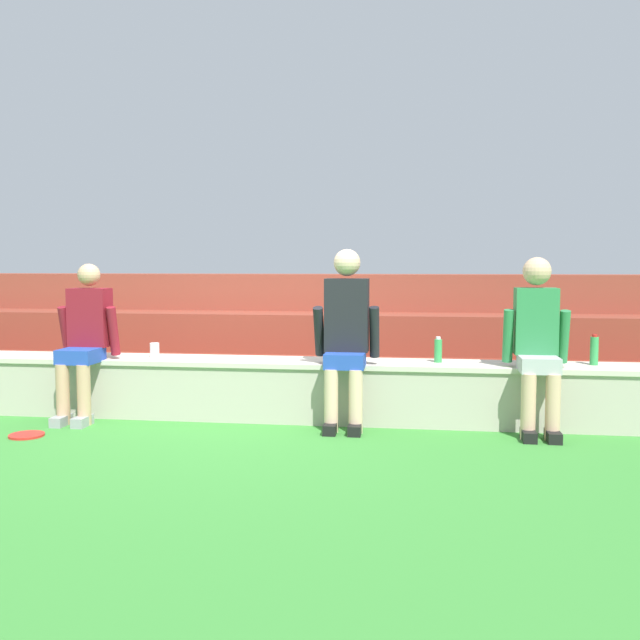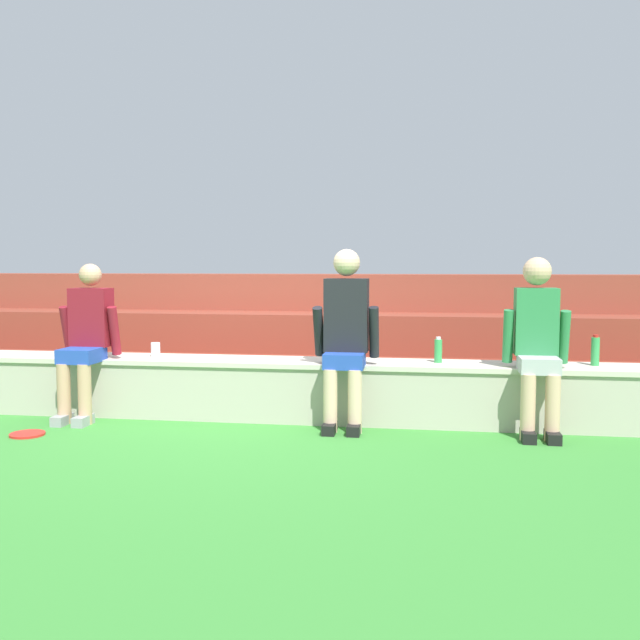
% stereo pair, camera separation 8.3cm
% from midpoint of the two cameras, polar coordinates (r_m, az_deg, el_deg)
% --- Properties ---
extents(ground_plane, '(80.00, 80.00, 0.00)m').
position_cam_midpoint_polar(ground_plane, '(5.93, -8.30, -8.33)').
color(ground_plane, '#388433').
extents(stone_seating_wall, '(7.14, 0.52, 0.51)m').
position_cam_midpoint_polar(stone_seating_wall, '(6.10, -7.69, -5.37)').
color(stone_seating_wall, '#B7AF9E').
rests_on(stone_seating_wall, ground).
extents(brick_bleachers, '(9.50, 1.78, 1.21)m').
position_cam_midpoint_polar(brick_bleachers, '(7.63, -4.42, -1.82)').
color(brick_bleachers, maroon).
rests_on(brick_bleachers, ground).
extents(person_far_left, '(0.51, 0.58, 1.32)m').
position_cam_midpoint_polar(person_far_left, '(6.25, -19.03, -1.38)').
color(person_far_left, tan).
rests_on(person_far_left, ground).
extents(person_left_of_center, '(0.53, 0.51, 1.44)m').
position_cam_midpoint_polar(person_left_of_center, '(5.60, 1.71, -1.03)').
color(person_left_of_center, beige).
rests_on(person_left_of_center, ground).
extents(person_center, '(0.50, 0.57, 1.38)m').
position_cam_midpoint_polar(person_center, '(5.65, 16.94, -1.54)').
color(person_center, '#DBAD89').
rests_on(person_center, ground).
extents(water_bottle_near_left, '(0.07, 0.07, 0.25)m').
position_cam_midpoint_polar(water_bottle_near_left, '(6.04, 21.14, -2.34)').
color(water_bottle_near_left, green).
rests_on(water_bottle_near_left, stone_seating_wall).
extents(water_bottle_center_gap, '(0.06, 0.06, 0.21)m').
position_cam_midpoint_polar(water_bottle_center_gap, '(5.87, 9.23, -2.46)').
color(water_bottle_center_gap, green).
rests_on(water_bottle_center_gap, stone_seating_wall).
extents(plastic_cup_right_end, '(0.08, 0.08, 0.12)m').
position_cam_midpoint_polar(plastic_cup_right_end, '(6.30, -13.74, -2.39)').
color(plastic_cup_right_end, white).
rests_on(plastic_cup_right_end, stone_seating_wall).
extents(frisbee, '(0.26, 0.26, 0.02)m').
position_cam_midpoint_polar(frisbee, '(5.89, -23.24, -8.65)').
color(frisbee, red).
rests_on(frisbee, ground).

